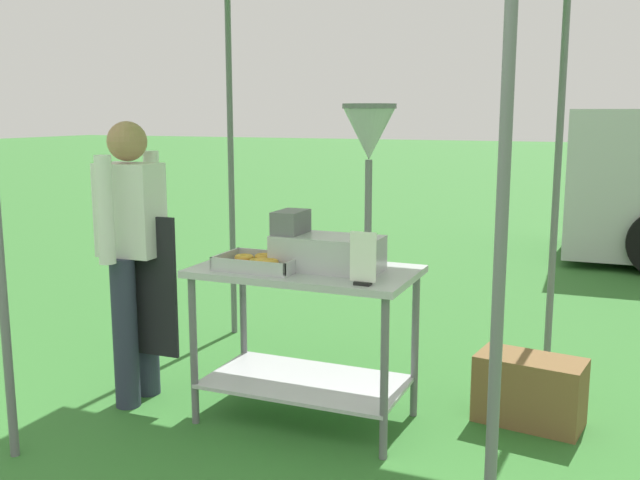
% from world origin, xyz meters
% --- Properties ---
extents(ground_plane, '(70.00, 70.00, 0.00)m').
position_xyz_m(ground_plane, '(0.00, 6.00, 0.00)').
color(ground_plane, '#33702D').
extents(donut_cart, '(1.16, 0.65, 0.85)m').
position_xyz_m(donut_cart, '(0.14, 1.16, 0.61)').
color(donut_cart, '#B7B7BC').
rests_on(donut_cart, ground).
extents(donut_tray, '(0.43, 0.30, 0.07)m').
position_xyz_m(donut_tray, '(-0.07, 1.05, 0.88)').
color(donut_tray, '#B7B7BC').
rests_on(donut_tray, donut_cart).
extents(donut_fryer, '(0.63, 0.28, 0.85)m').
position_xyz_m(donut_fryer, '(0.33, 1.17, 1.17)').
color(donut_fryer, '#B7B7BC').
rests_on(donut_fryer, donut_cart).
extents(menu_sign, '(0.13, 0.05, 0.26)m').
position_xyz_m(menu_sign, '(0.55, 0.92, 0.96)').
color(menu_sign, black).
rests_on(menu_sign, donut_cart).
extents(vendor, '(0.45, 0.53, 1.61)m').
position_xyz_m(vendor, '(-0.86, 1.04, 0.90)').
color(vendor, '#2D3347').
rests_on(vendor, ground).
extents(supply_crate, '(0.59, 0.37, 0.37)m').
position_xyz_m(supply_crate, '(1.27, 1.58, 0.18)').
color(supply_crate, brown).
rests_on(supply_crate, ground).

